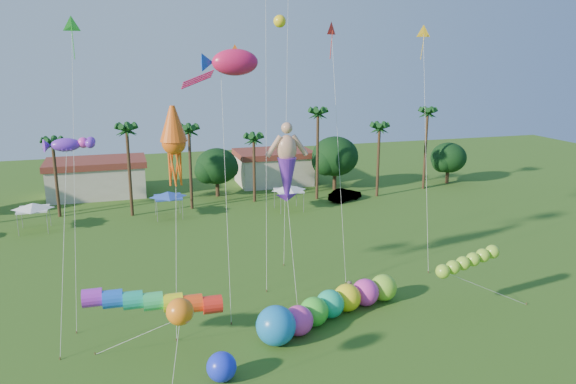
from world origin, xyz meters
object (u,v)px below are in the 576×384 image
object	(u,v)px
caterpillar_inflatable	(325,307)
blue_ball	(222,367)
spectator_b	(350,292)
car_b	(345,195)

from	to	relation	value
caterpillar_inflatable	blue_ball	world-z (taller)	caterpillar_inflatable
blue_ball	caterpillar_inflatable	bearing A→B (deg)	31.52
caterpillar_inflatable	blue_ball	bearing A→B (deg)	-172.03
blue_ball	spectator_b	bearing A→B (deg)	33.43
car_b	caterpillar_inflatable	size ratio (longest dim) A/B	0.38
blue_ball	car_b	bearing A→B (deg)	57.76
spectator_b	caterpillar_inflatable	size ratio (longest dim) A/B	0.15
caterpillar_inflatable	blue_ball	distance (m)	9.66
caterpillar_inflatable	car_b	bearing A→B (deg)	41.56
car_b	caterpillar_inflatable	bearing A→B (deg)	128.28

